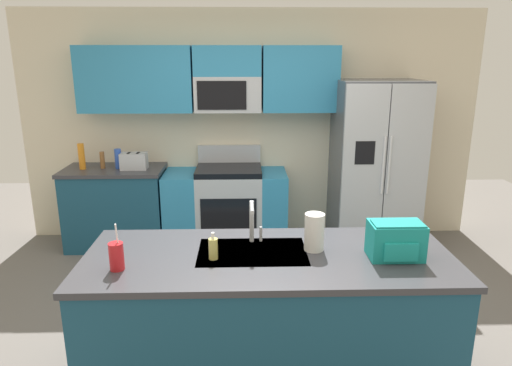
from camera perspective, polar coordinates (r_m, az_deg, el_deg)
name	(u,v)px	position (r m, az deg, el deg)	size (l,w,h in m)	color
ground_plane	(256,333)	(3.75, -0.03, -18.21)	(9.00, 9.00, 0.00)	#66605B
kitchen_wall_unit	(238,113)	(5.24, -2.26, 8.80)	(5.20, 0.43, 2.60)	beige
back_counter	(117,207)	(5.38, -17.04, -2.87)	(1.09, 0.63, 0.90)	navy
range_oven	(226,206)	(5.19, -3.77, -2.94)	(1.36, 0.61, 1.10)	#B7BABF
refrigerator	(375,166)	(5.19, 14.69, 2.11)	(0.90, 0.76, 1.85)	#4C4F54
island_counter	(268,319)	(3.06, 1.51, -16.59)	(2.29, 0.90, 0.90)	navy
toaster	(134,161)	(5.13, -15.03, 2.67)	(0.28, 0.16, 0.18)	#B7BABF
pepper_mill	(102,160)	(5.27, -18.67, 2.73)	(0.05, 0.05, 0.18)	brown
bottle_blue	(118,159)	(5.21, -16.87, 2.93)	(0.07, 0.07, 0.22)	blue
bottle_orange	(82,156)	(5.30, -20.99, 3.12)	(0.07, 0.07, 0.28)	orange
sink_faucet	(253,219)	(2.96, -0.42, -4.50)	(0.08, 0.21, 0.28)	#B7BABF
drink_cup_red	(116,256)	(2.75, -17.06, -8.74)	(0.08, 0.08, 0.28)	red
soap_dispenser	(213,248)	(2.78, -5.38, -8.15)	(0.06, 0.06, 0.17)	#D8CC66
paper_towel_roll	(314,232)	(2.90, 7.31, -6.11)	(0.12, 0.12, 0.24)	white
backpack	(396,240)	(2.90, 17.11, -6.79)	(0.32, 0.22, 0.23)	teal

